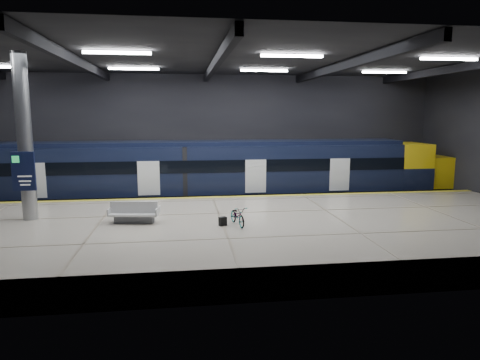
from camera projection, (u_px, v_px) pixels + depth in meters
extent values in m
plane|color=black|center=(217.00, 231.00, 20.36)|extent=(30.00, 30.00, 0.00)
cube|color=black|center=(206.00, 138.00, 27.58)|extent=(30.00, 0.10, 8.00)
cube|color=black|center=(239.00, 168.00, 11.92)|extent=(30.00, 0.10, 8.00)
cube|color=black|center=(215.00, 58.00, 19.14)|extent=(30.00, 16.00, 0.10)
cube|color=black|center=(76.00, 61.00, 18.38)|extent=(0.25, 16.00, 0.40)
cube|color=black|center=(216.00, 64.00, 19.18)|extent=(0.25, 16.00, 0.40)
cube|color=black|center=(343.00, 66.00, 19.98)|extent=(0.25, 16.00, 0.40)
cube|color=black|center=(461.00, 68.00, 20.79)|extent=(0.25, 16.00, 0.40)
cube|color=white|center=(117.00, 53.00, 16.67)|extent=(2.60, 0.18, 0.10)
cube|color=white|center=(292.00, 56.00, 17.60)|extent=(2.60, 0.18, 0.10)
cube|color=white|center=(449.00, 59.00, 18.54)|extent=(2.60, 0.18, 0.10)
cube|color=white|center=(134.00, 69.00, 22.54)|extent=(2.60, 0.18, 0.10)
cube|color=white|center=(264.00, 71.00, 23.48)|extent=(2.60, 0.18, 0.10)
cube|color=white|center=(384.00, 72.00, 24.42)|extent=(2.60, 0.18, 0.10)
cube|color=beige|center=(222.00, 234.00, 17.83)|extent=(30.00, 11.00, 1.10)
cube|color=gold|center=(213.00, 197.00, 22.88)|extent=(30.00, 0.40, 0.01)
cube|color=gray|center=(210.00, 208.00, 25.03)|extent=(30.00, 0.08, 0.16)
cube|color=gray|center=(209.00, 203.00, 26.44)|extent=(30.00, 0.08, 0.16)
cube|color=black|center=(202.00, 198.00, 25.60)|extent=(24.00, 2.58, 0.80)
cube|color=black|center=(202.00, 168.00, 25.33)|extent=(24.00, 2.80, 2.75)
cube|color=black|center=(201.00, 143.00, 25.11)|extent=(24.00, 2.30, 0.24)
cube|color=black|center=(203.00, 167.00, 23.91)|extent=(24.00, 0.04, 0.70)
cube|color=white|center=(256.00, 176.00, 24.40)|extent=(1.20, 0.05, 1.90)
cube|color=yellow|center=(407.00, 165.00, 27.07)|extent=(2.00, 2.80, 2.75)
ellipsoid|color=yellow|center=(445.00, 172.00, 27.49)|extent=(3.60, 2.52, 1.90)
cube|color=black|center=(412.00, 162.00, 27.09)|extent=(1.60, 2.38, 0.80)
cube|color=#595B60|center=(135.00, 219.00, 17.51)|extent=(1.61, 0.71, 0.29)
cube|color=silver|center=(134.00, 214.00, 17.48)|extent=(2.05, 1.10, 0.08)
cube|color=silver|center=(134.00, 207.00, 17.44)|extent=(1.94, 0.36, 0.49)
cube|color=silver|center=(111.00, 211.00, 17.47)|extent=(0.18, 0.83, 0.29)
cube|color=silver|center=(158.00, 211.00, 17.45)|extent=(0.18, 0.83, 0.29)
imported|color=#99999E|center=(238.00, 216.00, 17.07)|extent=(0.82, 1.56, 0.78)
cube|color=black|center=(223.00, 221.00, 17.03)|extent=(0.35, 0.29, 0.35)
cylinder|color=#9EA0A5|center=(25.00, 138.00, 17.62)|extent=(0.60, 0.60, 6.90)
cube|color=black|center=(24.00, 171.00, 17.41)|extent=(0.90, 0.12, 1.60)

